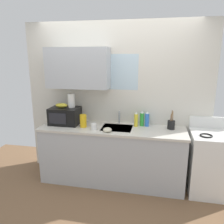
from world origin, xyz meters
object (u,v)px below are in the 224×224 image
object	(u,v)px
microwave	(65,116)
mug_white	(94,127)
banana_bunch	(62,105)
utensil_crock	(171,125)
stove_range	(210,163)
paper_towel_roll	(71,101)
dish_soap_bottle_green	(142,119)
dish_soap_bottle_yellow	(136,120)
small_bowl	(107,130)
cereal_canister	(83,121)
dish_soap_bottle_blue	(147,119)

from	to	relation	value
microwave	mug_white	xyz separation A→B (m)	(0.54, -0.19, -0.09)
banana_bunch	utensil_crock	xyz separation A→B (m)	(1.72, 0.07, -0.23)
stove_range	mug_white	distance (m)	1.79
microwave	utensil_crock	xyz separation A→B (m)	(1.67, 0.07, -0.06)
microwave	paper_towel_roll	size ratio (longest dim) A/B	2.09
paper_towel_roll	dish_soap_bottle_green	size ratio (longest dim) A/B	0.91
microwave	dish_soap_bottle_yellow	distance (m)	1.14
banana_bunch	dish_soap_bottle_yellow	distance (m)	1.21
dish_soap_bottle_green	banana_bunch	bearing A→B (deg)	-173.42
banana_bunch	paper_towel_roll	bearing A→B (deg)	18.43
dish_soap_bottle_yellow	mug_white	size ratio (longest dim) A/B	2.49
mug_white	small_bowl	distance (m)	0.23
stove_range	dish_soap_bottle_yellow	bearing A→B (deg)	172.82
banana_bunch	microwave	bearing A→B (deg)	-1.80
microwave	small_bowl	xyz separation A→B (m)	(0.76, -0.25, -0.10)
stove_range	banana_bunch	size ratio (longest dim) A/B	5.40
cereal_canister	banana_bunch	bearing A→B (deg)	165.62
cereal_canister	mug_white	size ratio (longest dim) A/B	2.06
mug_white	dish_soap_bottle_green	bearing A→B (deg)	26.10
cereal_canister	utensil_crock	size ratio (longest dim) A/B	0.65
stove_range	utensil_crock	distance (m)	0.78
microwave	dish_soap_bottle_green	size ratio (longest dim) A/B	1.91
stove_range	dish_soap_bottle_blue	distance (m)	1.11
banana_bunch	mug_white	distance (m)	0.67
paper_towel_roll	dish_soap_bottle_blue	world-z (taller)	paper_towel_roll
banana_bunch	dish_soap_bottle_yellow	world-z (taller)	banana_bunch
banana_bunch	small_bowl	size ratio (longest dim) A/B	1.54
dish_soap_bottle_yellow	mug_white	distance (m)	0.67
microwave	dish_soap_bottle_yellow	bearing A→B (deg)	4.77
paper_towel_roll	utensil_crock	distance (m)	1.60
stove_range	mug_white	xyz separation A→B (m)	(-1.71, -0.14, 0.49)
dish_soap_bottle_yellow	cereal_canister	xyz separation A→B (m)	(-0.80, -0.19, -0.01)
dish_soap_bottle_green	small_bowl	world-z (taller)	dish_soap_bottle_green
cereal_canister	dish_soap_bottle_blue	bearing A→B (deg)	14.16
stove_range	small_bowl	bearing A→B (deg)	-172.23
stove_range	banana_bunch	bearing A→B (deg)	178.84
dish_soap_bottle_green	utensil_crock	distance (m)	0.45
banana_bunch	utensil_crock	world-z (taller)	banana_bunch
banana_bunch	dish_soap_bottle_green	size ratio (longest dim) A/B	0.83
microwave	dish_soap_bottle_blue	xyz separation A→B (m)	(1.30, 0.14, -0.02)
dish_soap_bottle_blue	small_bowl	distance (m)	0.68
small_bowl	cereal_canister	bearing A→B (deg)	160.17
dish_soap_bottle_blue	cereal_canister	bearing A→B (deg)	-165.84
banana_bunch	mug_white	world-z (taller)	banana_bunch
stove_range	utensil_crock	bearing A→B (deg)	168.66
paper_towel_roll	dish_soap_bottle_blue	distance (m)	1.24
cereal_canister	utensil_crock	distance (m)	1.34
dish_soap_bottle_blue	paper_towel_roll	bearing A→B (deg)	-175.58
stove_range	cereal_canister	distance (m)	1.98
dish_soap_bottle_green	mug_white	world-z (taller)	dish_soap_bottle_green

